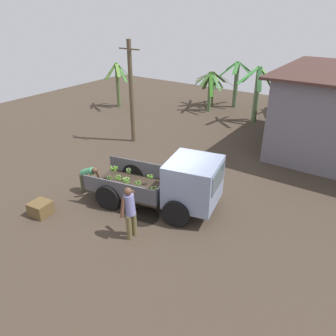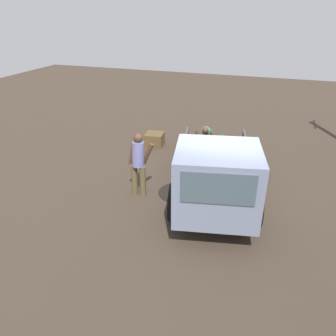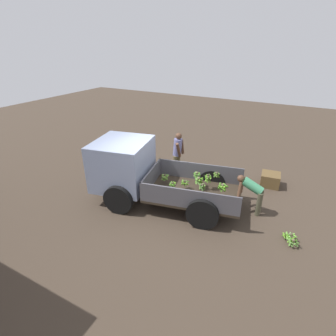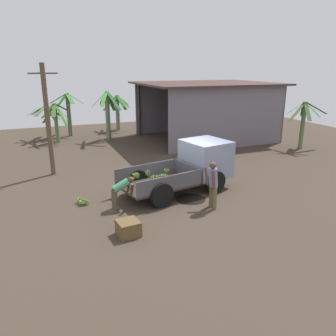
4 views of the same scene
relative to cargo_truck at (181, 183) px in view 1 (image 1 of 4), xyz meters
The scene contains 16 objects.
ground 1.22m from the cargo_truck, 169.49° to the right, with size 36.00×36.00×0.00m, color #413429.
mud_patch_0 1.76m from the cargo_truck, 126.31° to the right, with size 1.17×1.17×0.01m, color black.
cargo_truck is the anchor object (origin of this frame).
utility_pole 7.14m from the cargo_truck, 143.72° to the left, with size 1.25×0.22×5.13m.
banana_palm_0 13.74m from the cargo_truck, 113.26° to the left, with size 2.48×2.74×2.39m.
banana_palm_1 14.10m from the cargo_truck, 90.18° to the left, with size 2.13×2.76×2.80m.
banana_palm_2 12.33m from the cargo_truck, 113.53° to the left, with size 1.85×2.08×2.64m.
banana_palm_3 13.77m from the cargo_truck, 106.44° to the left, with size 2.33×2.68×3.13m.
banana_palm_4 13.73m from the cargo_truck, 141.18° to the left, with size 2.12×2.01×3.05m.
banana_palm_6 10.93m from the cargo_truck, 97.88° to the left, with size 2.45×2.46×3.36m.
person_foreground_visitor 2.21m from the cargo_truck, 102.08° to the right, with size 0.39×0.72×1.75m.
person_worker_loading 3.70m from the cargo_truck, 164.33° to the right, with size 0.83×0.69×1.17m.
banana_bunch_on_ground_0 4.81m from the cargo_truck, behind, with size 0.23×0.23×0.18m.
banana_bunch_on_ground_1 4.98m from the cargo_truck, behind, with size 0.29×0.30×0.22m.
banana_bunch_on_ground_2 4.91m from the cargo_truck, behind, with size 0.30×0.29×0.23m.
wooden_crate_0 4.95m from the cargo_truck, 141.92° to the right, with size 0.65×0.65×0.47m, color brown.
Camera 1 is at (5.80, -8.23, 6.57)m, focal length 35.00 mm.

